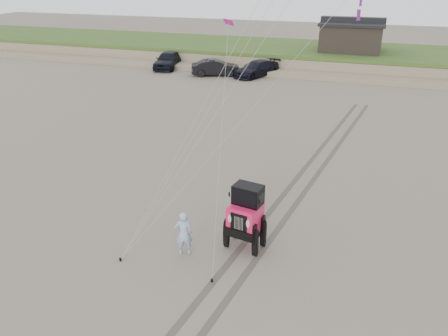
% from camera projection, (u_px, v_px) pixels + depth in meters
% --- Properties ---
extents(ground, '(160.00, 160.00, 0.00)m').
position_uv_depth(ground, '(205.00, 273.00, 14.87)').
color(ground, '#6B6054').
rests_on(ground, ground).
extents(dune_ridge, '(160.00, 14.25, 1.73)m').
position_uv_depth(dune_ridge, '(330.00, 58.00, 46.86)').
color(dune_ridge, '#7A6B54').
rests_on(dune_ridge, ground).
extents(cabin, '(6.40, 5.40, 3.35)m').
position_uv_depth(cabin, '(351.00, 36.00, 44.84)').
color(cabin, black).
rests_on(cabin, dune_ridge).
extents(truck_a, '(2.82, 5.41, 1.76)m').
position_uv_depth(truck_a, '(168.00, 60.00, 45.37)').
color(truck_a, black).
rests_on(truck_a, ground).
extents(truck_b, '(4.97, 3.27, 1.55)m').
position_uv_depth(truck_b, '(216.00, 68.00, 42.32)').
color(truck_b, black).
rests_on(truck_b, ground).
extents(truck_c, '(4.25, 5.50, 1.49)m').
position_uv_depth(truck_c, '(256.00, 69.00, 41.97)').
color(truck_c, black).
rests_on(truck_c, ground).
extents(jeep, '(3.19, 5.63, 1.98)m').
position_uv_depth(jeep, '(245.00, 224.00, 15.88)').
color(jeep, '#EE1B55').
rests_on(jeep, ground).
extents(man, '(0.74, 0.63, 1.72)m').
position_uv_depth(man, '(184.00, 233.00, 15.55)').
color(man, '#87A7D1').
rests_on(man, ground).
extents(stake_main, '(0.08, 0.08, 0.12)m').
position_uv_depth(stake_main, '(120.00, 259.00, 15.47)').
color(stake_main, black).
rests_on(stake_main, ground).
extents(stake_aux, '(0.08, 0.08, 0.12)m').
position_uv_depth(stake_aux, '(212.00, 281.00, 14.42)').
color(stake_aux, black).
rests_on(stake_aux, ground).
extents(tire_tracks, '(5.22, 29.74, 0.01)m').
position_uv_depth(tire_tracks, '(302.00, 183.00, 21.18)').
color(tire_tracks, '#4C443D').
rests_on(tire_tracks, ground).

